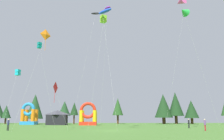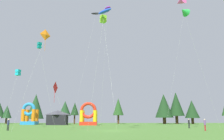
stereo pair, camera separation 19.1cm
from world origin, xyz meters
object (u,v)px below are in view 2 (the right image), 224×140
(kite_pink_delta, at_px, (180,2))
(kite_blue_parafoil, at_px, (105,11))
(inflatable_red_slide, at_px, (30,116))
(kite_teal_box, at_px, (39,46))
(kite_cyan_box, at_px, (18,73))
(kite_orange_diamond, at_px, (46,36))
(kite_black_parafoil, at_px, (96,14))
(person_midfield, at_px, (205,124))
(person_far_side, at_px, (189,123))
(kite_lime_box, at_px, (103,19))
(kite_purple_parafoil, at_px, (107,10))
(festival_tent, at_px, (58,118))
(inflatable_orange_dome, at_px, (89,117))
(person_left_edge, at_px, (8,124))
(kite_green_delta, at_px, (184,11))
(kite_red_diamond, at_px, (54,88))

(kite_pink_delta, bearing_deg, kite_blue_parafoil, -170.10)
(kite_blue_parafoil, distance_m, inflatable_red_slide, 45.06)
(kite_teal_box, bearing_deg, kite_cyan_box, 129.01)
(kite_orange_diamond, relative_size, kite_pink_delta, 0.63)
(kite_black_parafoil, distance_m, person_midfield, 34.67)
(kite_cyan_box, relative_size, person_far_side, 6.53)
(kite_lime_box, height_order, kite_black_parafoil, kite_black_parafoil)
(kite_black_parafoil, bearing_deg, inflatable_red_slide, 137.21)
(kite_lime_box, bearing_deg, inflatable_red_slide, 123.09)
(kite_blue_parafoil, distance_m, kite_purple_parafoil, 8.48)
(festival_tent, bearing_deg, inflatable_orange_dome, -18.80)
(kite_blue_parafoil, distance_m, kite_pink_delta, 13.46)
(inflatable_red_slide, xyz_separation_m, festival_tent, (8.87, -3.52, -0.40))
(kite_blue_parafoil, bearing_deg, inflatable_orange_dome, 99.28)
(kite_cyan_box, bearing_deg, festival_tent, 80.78)
(person_left_edge, bearing_deg, kite_teal_box, 1.56)
(kite_lime_box, xyz_separation_m, festival_tent, (-13.29, 30.48, -15.91))
(kite_teal_box, xyz_separation_m, kite_purple_parafoil, (11.22, 4.67, 8.74))
(kite_cyan_box, bearing_deg, person_midfield, -17.45)
(kite_pink_delta, xyz_separation_m, kite_purple_parafoil, (-12.62, 5.26, 0.98))
(festival_tent, bearing_deg, kite_green_delta, -32.93)
(kite_lime_box, bearing_deg, kite_blue_parafoil, -80.39)
(kite_lime_box, distance_m, kite_teal_box, 11.51)
(kite_lime_box, bearing_deg, kite_orange_diamond, -152.63)
(kite_cyan_box, relative_size, inflatable_orange_dome, 1.85)
(kite_purple_parafoil, height_order, person_far_side, kite_purple_parafoil)
(kite_blue_parafoil, xyz_separation_m, kite_teal_box, (-10.90, 2.85, -4.84))
(kite_red_diamond, xyz_separation_m, kite_teal_box, (-3.17, 1.65, 7.34))
(inflatable_orange_dome, xyz_separation_m, inflatable_red_slide, (-17.68, 6.52, 0.16))
(kite_cyan_box, xyz_separation_m, festival_tent, (3.51, 21.60, -8.56))
(person_midfield, bearing_deg, kite_blue_parafoil, 136.68)
(kite_pink_delta, distance_m, person_far_side, 21.90)
(kite_green_delta, bearing_deg, kite_blue_parafoil, -143.73)
(kite_cyan_box, distance_m, person_midfield, 34.82)
(inflatable_red_slide, bearing_deg, kite_blue_parafoil, -57.78)
(person_left_edge, bearing_deg, inflatable_red_slide, 84.02)
(kite_green_delta, relative_size, person_left_edge, 14.77)
(kite_black_parafoil, xyz_separation_m, inflatable_red_slide, (-19.95, 18.46, -23.56))
(kite_black_parafoil, height_order, kite_red_diamond, kite_black_parafoil)
(kite_blue_parafoil, bearing_deg, festival_tent, 112.93)
(person_far_side, bearing_deg, kite_pink_delta, -102.03)
(kite_teal_box, height_order, person_midfield, kite_teal_box)
(kite_blue_parafoil, distance_m, inflatable_orange_dome, 33.66)
(kite_cyan_box, relative_size, festival_tent, 2.08)
(person_midfield, distance_m, inflatable_orange_dome, 34.75)
(person_far_side, bearing_deg, kite_blue_parafoil, -140.84)
(kite_green_delta, height_order, person_far_side, kite_green_delta)
(kite_black_parafoil, bearing_deg, kite_pink_delta, -43.95)
(kite_black_parafoil, relative_size, kite_teal_box, 1.87)
(kite_teal_box, distance_m, kite_orange_diamond, 6.03)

